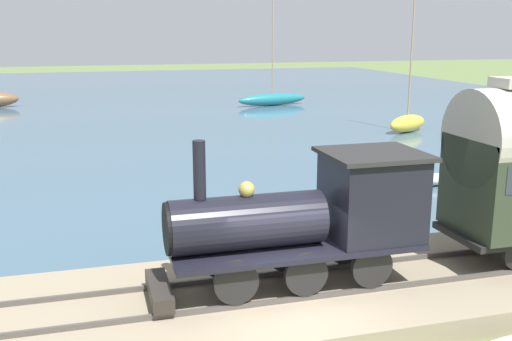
{
  "coord_description": "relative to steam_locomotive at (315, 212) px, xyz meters",
  "views": [
    {
      "loc": [
        -10.66,
        3.89,
        6.32
      ],
      "look_at": [
        8.42,
        -1.5,
        1.62
      ],
      "focal_mm": 42.0,
      "sensor_mm": 36.0,
      "label": 1
    }
  ],
  "objects": [
    {
      "name": "steam_locomotive",
      "position": [
        0.0,
        0.0,
        0.0
      ],
      "size": [
        2.05,
        6.27,
        3.41
      ],
      "color": "black",
      "rests_on": "rail_embankment"
    },
    {
      "name": "sailboat_teal",
      "position": [
        36.24,
        -10.3,
        -1.72
      ],
      "size": [
        2.33,
        6.44,
        8.88
      ],
      "rotation": [
        0.0,
        0.0,
        0.19
      ],
      "color": "#1E707A",
      "rests_on": "harbor_water"
    },
    {
      "name": "ground_plane",
      "position": [
        -1.38,
        0.9,
        -2.29
      ],
      "size": [
        200.0,
        200.0,
        0.0
      ],
      "primitive_type": "plane",
      "color": "#607542"
    },
    {
      "name": "harbor_water",
      "position": [
        42.74,
        0.9,
        -2.29
      ],
      "size": [
        80.0,
        80.0,
        0.01
      ],
      "color": "#426075",
      "rests_on": "ground"
    },
    {
      "name": "rowboat_near_shore",
      "position": [
        9.06,
        -8.7,
        -2.04
      ],
      "size": [
        0.89,
        2.63,
        0.49
      ],
      "rotation": [
        0.0,
        0.0,
        -0.02
      ],
      "color": "#B7B2A3",
      "rests_on": "harbor_water"
    },
    {
      "name": "sailboat_yellow",
      "position": [
        21.09,
        -14.43,
        -1.64
      ],
      "size": [
        2.43,
        3.5,
        9.51
      ],
      "rotation": [
        0.0,
        0.0,
        0.46
      ],
      "color": "gold",
      "rests_on": "harbor_water"
    },
    {
      "name": "rail_embankment",
      "position": [
        -0.0,
        0.9,
        -2.02
      ],
      "size": [
        4.88,
        56.0,
        0.66
      ],
      "color": "gray",
      "rests_on": "ground"
    }
  ]
}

